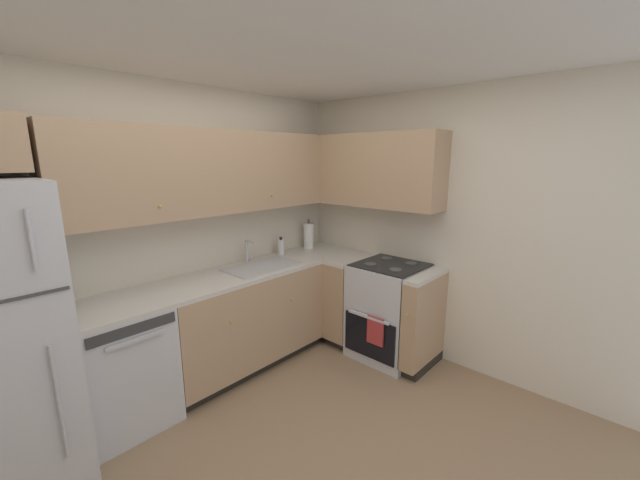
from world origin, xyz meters
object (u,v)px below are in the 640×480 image
object	(u,v)px
soap_bottle	(281,247)
paper_towel_roll	(309,236)
dishwasher	(122,367)
oven_range	(389,310)

from	to	relation	value
soap_bottle	paper_towel_roll	bearing A→B (deg)	-2.88
dishwasher	paper_towel_roll	bearing A→B (deg)	4.37
dishwasher	oven_range	bearing A→B (deg)	-22.78
dishwasher	oven_range	size ratio (longest dim) A/B	0.83
soap_bottle	paper_towel_roll	size ratio (longest dim) A/B	0.55
dishwasher	soap_bottle	size ratio (longest dim) A/B	4.68
dishwasher	oven_range	distance (m)	2.31
dishwasher	oven_range	xyz separation A→B (m)	(2.13, -0.89, 0.02)
dishwasher	soap_bottle	world-z (taller)	soap_bottle
dishwasher	oven_range	world-z (taller)	oven_range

